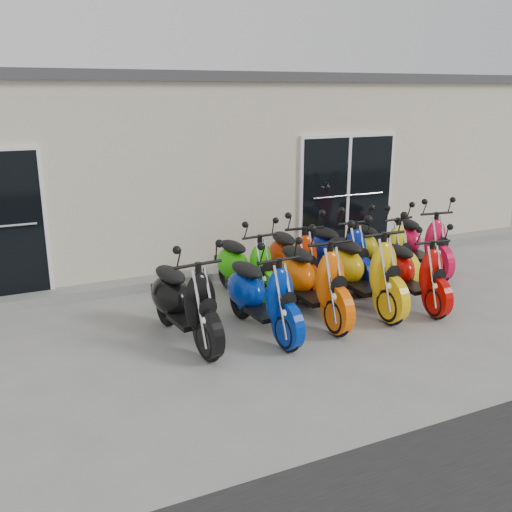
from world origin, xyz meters
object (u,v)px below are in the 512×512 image
object	(u,v)px
scooter_back_green	(245,257)
scooter_back_yellow	(378,239)
scooter_front_red	(413,262)
scooter_front_black	(184,289)
scooter_back_red	(293,249)
scooter_front_blue	(262,283)
scooter_back_blue	(339,243)
scooter_front_orange_b	(362,258)
scooter_back_extra	(420,233)
scooter_front_orange_a	(312,268)

from	to	relation	value
scooter_back_green	scooter_back_yellow	xyz separation A→B (m)	(2.42, -0.02, 0.02)
scooter_front_red	scooter_back_yellow	xyz separation A→B (m)	(0.31, 1.25, 0.03)
scooter_front_black	scooter_back_red	world-z (taller)	scooter_front_black
scooter_front_blue	scooter_front_red	world-z (taller)	scooter_front_blue
scooter_front_black	scooter_front_red	distance (m)	3.45
scooter_front_black	scooter_back_green	bearing A→B (deg)	33.09
scooter_back_yellow	scooter_front_red	bearing A→B (deg)	-109.36
scooter_back_red	scooter_back_blue	size ratio (longest dim) A/B	1.00
scooter_front_black	scooter_back_blue	size ratio (longest dim) A/B	1.00
scooter_back_red	scooter_front_orange_b	bearing A→B (deg)	-53.84
scooter_back_green	scooter_back_yellow	distance (m)	2.42
scooter_front_orange_b	scooter_back_blue	size ratio (longest dim) A/B	1.08
scooter_back_green	scooter_back_extra	xyz separation A→B (m)	(3.27, -0.05, 0.04)
scooter_front_blue	scooter_back_red	size ratio (longest dim) A/B	0.98
scooter_front_orange_a	scooter_back_extra	bearing A→B (deg)	21.71
scooter_back_yellow	scooter_back_extra	distance (m)	0.85
scooter_back_blue	scooter_back_extra	xyz separation A→B (m)	(1.65, 0.00, -0.00)
scooter_front_blue	scooter_back_green	xyz separation A→B (m)	(0.34, 1.27, -0.02)
scooter_front_red	scooter_back_green	xyz separation A→B (m)	(-2.12, 1.27, 0.01)
scooter_front_orange_a	scooter_back_yellow	bearing A→B (deg)	30.18
scooter_front_blue	scooter_back_red	distance (m)	1.66
scooter_front_black	scooter_front_orange_a	world-z (taller)	scooter_front_orange_a
scooter_front_orange_b	scooter_front_black	bearing A→B (deg)	-178.93
scooter_front_orange_b	scooter_back_yellow	xyz separation A→B (m)	(1.07, 1.04, -0.07)
scooter_front_orange_a	scooter_front_black	bearing A→B (deg)	-179.06
scooter_front_orange_b	scooter_back_yellow	bearing A→B (deg)	44.83
scooter_front_blue	scooter_back_extra	size ratio (longest dim) A/B	0.98
scooter_back_red	scooter_front_red	bearing A→B (deg)	-35.62
scooter_back_yellow	scooter_back_blue	bearing A→B (deg)	176.50
scooter_front_black	scooter_front_orange_a	xyz separation A→B (m)	(1.83, -0.00, 0.04)
scooter_front_black	scooter_back_green	world-z (taller)	scooter_front_black
scooter_back_green	scooter_back_extra	world-z (taller)	scooter_back_extra
scooter_back_green	scooter_back_red	bearing A→B (deg)	-10.08
scooter_back_blue	scooter_back_extra	distance (m)	1.65
scooter_front_black	scooter_back_red	bearing A→B (deg)	19.89
scooter_front_orange_b	scooter_back_yellow	size ratio (longest dim) A/B	1.11
scooter_back_green	scooter_back_red	world-z (taller)	scooter_back_red
scooter_front_orange_a	scooter_front_orange_b	size ratio (longest dim) A/B	0.98
scooter_front_black	scooter_front_blue	distance (m)	1.00
scooter_front_red	scooter_back_yellow	bearing A→B (deg)	81.82
scooter_back_blue	scooter_back_yellow	size ratio (longest dim) A/B	1.03
scooter_front_blue	scooter_back_red	bearing A→B (deg)	43.09
scooter_front_orange_a	scooter_front_orange_b	bearing A→B (deg)	2.95
scooter_back_red	scooter_back_yellow	world-z (taller)	scooter_back_red
scooter_back_red	scooter_back_green	bearing A→B (deg)	-176.75
scooter_front_black	scooter_front_blue	size ratio (longest dim) A/B	1.02
scooter_back_blue	scooter_back_red	bearing A→B (deg)	-179.78
scooter_front_orange_b	scooter_back_extra	xyz separation A→B (m)	(1.92, 1.02, -0.05)
scooter_front_blue	scooter_front_orange_b	bearing A→B (deg)	2.61
scooter_front_orange_b	scooter_back_red	xyz separation A→B (m)	(-0.57, 1.02, -0.05)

